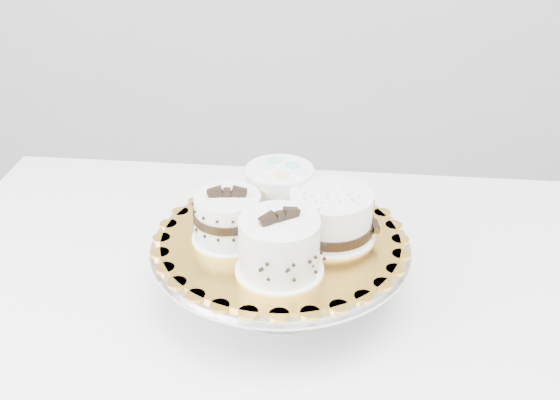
{
  "coord_description": "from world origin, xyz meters",
  "views": [
    {
      "loc": [
        0.08,
        -0.68,
        1.37
      ],
      "look_at": [
        0.08,
        0.15,
        0.9
      ],
      "focal_mm": 45.0,
      "sensor_mm": 36.0,
      "label": 1
    }
  ],
  "objects_px": {
    "cake_swirl": "(279,247)",
    "cake_dots": "(279,190)",
    "cake_banded": "(228,219)",
    "table": "(281,329)",
    "cake_ribbon": "(332,216)",
    "cake_stand": "(281,259)",
    "cake_board": "(281,239)"
  },
  "relations": [
    {
      "from": "cake_swirl",
      "to": "cake_dots",
      "type": "height_order",
      "value": "cake_swirl"
    },
    {
      "from": "cake_dots",
      "to": "cake_swirl",
      "type": "bearing_deg",
      "value": -73.73
    },
    {
      "from": "cake_banded",
      "to": "table",
      "type": "bearing_deg",
      "value": 24.39
    },
    {
      "from": "table",
      "to": "cake_banded",
      "type": "height_order",
      "value": "cake_banded"
    },
    {
      "from": "cake_banded",
      "to": "cake_ribbon",
      "type": "distance_m",
      "value": 0.14
    },
    {
      "from": "cake_swirl",
      "to": "cake_banded",
      "type": "height_order",
      "value": "cake_swirl"
    },
    {
      "from": "cake_stand",
      "to": "cake_board",
      "type": "xyz_separation_m",
      "value": [
        -0.0,
        0.0,
        0.03
      ]
    },
    {
      "from": "table",
      "to": "cake_dots",
      "type": "height_order",
      "value": "cake_dots"
    },
    {
      "from": "cake_swirl",
      "to": "cake_dots",
      "type": "relative_size",
      "value": 1.16
    },
    {
      "from": "cake_swirl",
      "to": "cake_dots",
      "type": "xyz_separation_m",
      "value": [
        -0.0,
        0.15,
        0.0
      ]
    },
    {
      "from": "cake_stand",
      "to": "cake_dots",
      "type": "distance_m",
      "value": 0.1
    },
    {
      "from": "cake_banded",
      "to": "cake_ribbon",
      "type": "xyz_separation_m",
      "value": [
        0.14,
        0.01,
        -0.0
      ]
    },
    {
      "from": "cake_dots",
      "to": "cake_ribbon",
      "type": "relative_size",
      "value": 0.88
    },
    {
      "from": "cake_dots",
      "to": "cake_ribbon",
      "type": "bearing_deg",
      "value": -24.59
    },
    {
      "from": "table",
      "to": "cake_stand",
      "type": "bearing_deg",
      "value": -84.45
    },
    {
      "from": "table",
      "to": "cake_banded",
      "type": "xyz_separation_m",
      "value": [
        -0.07,
        -0.03,
        0.22
      ]
    },
    {
      "from": "cake_dots",
      "to": "cake_ribbon",
      "type": "distance_m",
      "value": 0.09
    },
    {
      "from": "cake_board",
      "to": "cake_swirl",
      "type": "xyz_separation_m",
      "value": [
        -0.0,
        -0.08,
        0.04
      ]
    },
    {
      "from": "cake_swirl",
      "to": "cake_banded",
      "type": "relative_size",
      "value": 1.38
    },
    {
      "from": "table",
      "to": "cake_swirl",
      "type": "bearing_deg",
      "value": -85.03
    },
    {
      "from": "cake_stand",
      "to": "cake_ribbon",
      "type": "relative_size",
      "value": 2.63
    },
    {
      "from": "cake_stand",
      "to": "cake_board",
      "type": "bearing_deg",
      "value": 135.0
    },
    {
      "from": "cake_swirl",
      "to": "cake_ribbon",
      "type": "relative_size",
      "value": 1.03
    },
    {
      "from": "table",
      "to": "cake_banded",
      "type": "bearing_deg",
      "value": -148.58
    },
    {
      "from": "table",
      "to": "cake_dots",
      "type": "relative_size",
      "value": 9.88
    },
    {
      "from": "cake_swirl",
      "to": "cake_ribbon",
      "type": "height_order",
      "value": "cake_swirl"
    },
    {
      "from": "cake_dots",
      "to": "cake_banded",
      "type": "bearing_deg",
      "value": -118.9
    },
    {
      "from": "cake_banded",
      "to": "cake_dots",
      "type": "xyz_separation_m",
      "value": [
        0.07,
        0.07,
        0.01
      ]
    },
    {
      "from": "table",
      "to": "cake_swirl",
      "type": "distance_m",
      "value": 0.25
    },
    {
      "from": "table",
      "to": "cake_stand",
      "type": "height_order",
      "value": "cake_stand"
    },
    {
      "from": "cake_board",
      "to": "cake_dots",
      "type": "relative_size",
      "value": 2.74
    },
    {
      "from": "table",
      "to": "cake_ribbon",
      "type": "relative_size",
      "value": 8.7
    }
  ]
}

